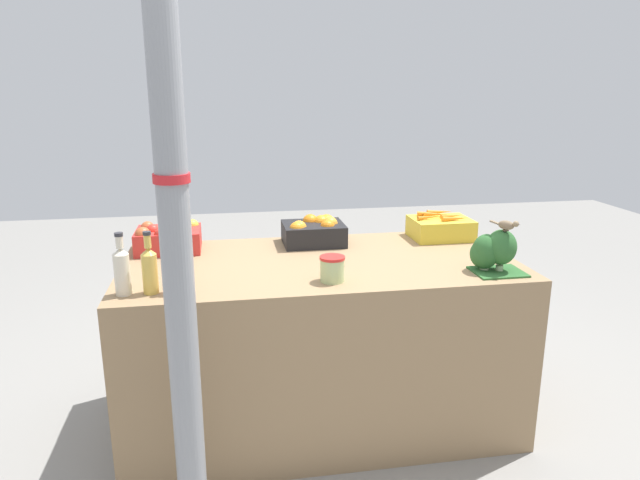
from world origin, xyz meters
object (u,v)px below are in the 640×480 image
Objects in this scene: carrot_crate at (441,227)px; juice_bottle_golden at (150,268)px; orange_crate at (315,231)px; juice_bottle_ruby at (181,266)px; pickle_jar at (332,269)px; broccoli_pile at (492,251)px; support_pole at (173,203)px; sparrow_bird at (507,225)px; juice_bottle_cloudy at (122,270)px; apple_crate at (168,238)px.

juice_bottle_golden is (-1.45, -0.62, 0.04)m from carrot_crate.
orange_crate is 0.89m from juice_bottle_ruby.
orange_crate reaches higher than pickle_jar.
orange_crate is at bearing 139.44° from broccoli_pile.
support_pole reaches higher than juice_bottle_ruby.
pickle_jar is (-0.03, -0.60, -0.01)m from orange_crate.
juice_bottle_ruby is 2.28× the size of sparrow_bird.
juice_bottle_cloudy is 0.11m from juice_bottle_golden.
pickle_jar is at bearing 1.32° from juice_bottle_cloudy.
orange_crate reaches higher than carrot_crate.
support_pole is 1.69m from carrot_crate.
juice_bottle_golden is at bearing 180.00° from juice_bottle_ruby.
sparrow_bird reaches higher than pickle_jar.
support_pole is at bearing -56.69° from juice_bottle_cloudy.
sparrow_bird is (1.48, -0.63, 0.16)m from apple_crate.
apple_crate is 1.44m from carrot_crate.
carrot_crate is (1.31, 0.99, -0.38)m from support_pole.
pickle_jar is (0.74, 0.02, -0.05)m from juice_bottle_golden.
juice_bottle_ruby reaches higher than sparrow_bird.
orange_crate is 2.75× the size of sparrow_bird.
juice_bottle_ruby is at bearing -178.20° from pickle_jar.
juice_bottle_golden is (-1.46, -0.03, 0.01)m from broccoli_pile.
apple_crate is at bearing -150.99° from sparrow_bird.
sparrow_bird is at bearing -2.40° from pickle_jar.
broccoli_pile is (0.00, -0.59, 0.03)m from carrot_crate.
juice_bottle_ruby reaches higher than juice_bottle_cloudy.
apple_crate is (-0.13, 0.99, -0.37)m from support_pole.
juice_bottle_golden is 0.74m from pickle_jar.
juice_bottle_ruby reaches higher than carrot_crate.
juice_bottle_golden is (-0.14, 0.37, -0.33)m from support_pole.
juice_bottle_ruby is (-0.64, -0.62, 0.04)m from orange_crate.
broccoli_pile is 0.86× the size of juice_bottle_ruby.
sparrow_bird is (1.60, -0.01, 0.12)m from juice_bottle_cloudy.
support_pole is at bearing -122.07° from orange_crate.
juice_bottle_cloudy reaches higher than carrot_crate.
juice_bottle_golden is 1.50m from sparrow_bird.
support_pole is 0.52m from juice_bottle_golden.
orange_crate is at bearing 35.63° from juice_bottle_cloudy.
juice_bottle_cloudy is 0.23m from juice_bottle_ruby.
juice_bottle_golden reaches higher than broccoli_pile.
sparrow_bird is (1.38, -0.01, 0.11)m from juice_bottle_ruby.
support_pole is 0.56m from juice_bottle_cloudy.
juice_bottle_ruby is (0.11, -0.62, 0.04)m from apple_crate.
support_pole is 10.02× the size of juice_bottle_cloudy.
juice_bottle_ruby reaches higher than pickle_jar.
broccoli_pile is at bearing 0.71° from pickle_jar.
carrot_crate is 1.47m from juice_bottle_ruby.
support_pole is at bearing -87.33° from juice_bottle_ruby.
juice_bottle_ruby is at bearing -0.00° from juice_bottle_golden.
support_pole reaches higher than carrot_crate.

